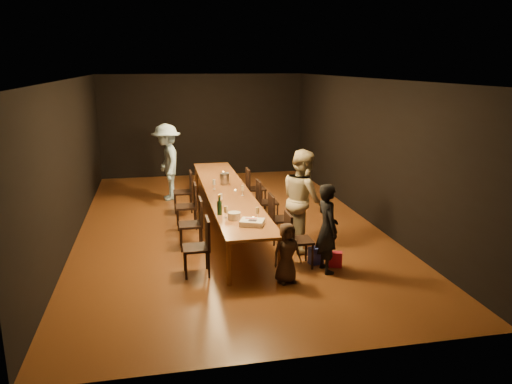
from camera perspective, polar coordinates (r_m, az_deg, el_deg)
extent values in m
plane|color=#4D2C13|center=(10.51, -3.26, -3.79)|extent=(10.00, 10.00, 0.00)
cube|color=black|center=(15.06, -6.11, 7.57)|extent=(6.00, 0.04, 3.00)
cube|color=black|center=(5.39, 4.25, -4.97)|extent=(6.00, 0.04, 3.00)
cube|color=black|center=(10.17, -20.38, 3.43)|extent=(0.04, 10.00, 3.00)
cube|color=black|center=(10.96, 12.39, 4.74)|extent=(0.04, 10.00, 3.00)
cube|color=silver|center=(9.99, -3.51, 12.79)|extent=(6.00, 10.00, 0.04)
cube|color=brown|center=(10.31, -3.31, 0.04)|extent=(0.90, 6.00, 0.05)
cylinder|color=brown|center=(7.64, -3.12, -8.17)|extent=(0.08, 0.08, 0.70)
cylinder|color=brown|center=(7.79, 2.77, -7.72)|extent=(0.08, 0.08, 0.70)
cylinder|color=brown|center=(13.16, -6.83, 1.46)|extent=(0.08, 0.08, 0.70)
cylinder|color=brown|center=(13.24, -3.38, 1.62)|extent=(0.08, 0.08, 0.70)
imported|color=black|center=(8.08, 8.16, -4.12)|extent=(0.38, 0.55, 1.47)
imported|color=#B8AD8A|center=(9.01, 5.38, -0.87)|extent=(0.78, 0.96, 1.83)
imported|color=#8FBBDE|center=(12.44, -10.14, 3.37)|extent=(0.83, 1.29, 1.88)
imported|color=#3B2B21|center=(7.71, 3.55, -6.97)|extent=(0.51, 0.38, 0.95)
cube|color=#DC214C|center=(8.47, 9.05, -7.62)|extent=(0.24, 0.18, 0.26)
cube|color=#2739AA|center=(8.55, 6.86, -7.21)|extent=(0.26, 0.20, 0.29)
cube|color=white|center=(8.09, -0.44, -3.49)|extent=(0.46, 0.42, 0.09)
cube|color=black|center=(8.05, -0.39, -3.26)|extent=(0.16, 0.14, 0.00)
cube|color=red|center=(8.15, -0.54, -3.04)|extent=(0.19, 0.10, 0.00)
cylinder|color=white|center=(8.38, -2.50, -2.73)|extent=(0.23, 0.23, 0.12)
cylinder|color=#AAAAAE|center=(10.87, -3.61, 1.55)|extent=(0.22, 0.22, 0.23)
cylinder|color=#B2B7B2|center=(8.40, -0.32, -3.02)|extent=(0.05, 0.05, 0.03)
cylinder|color=#B2B7B2|center=(10.21, -2.39, 0.14)|extent=(0.05, 0.05, 0.03)
cylinder|color=#B2B7B2|center=(11.96, -3.77, 2.25)|extent=(0.05, 0.05, 0.03)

